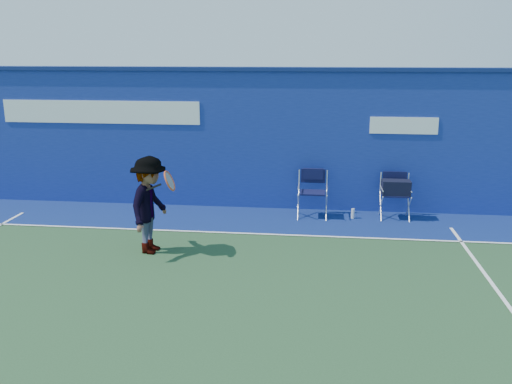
# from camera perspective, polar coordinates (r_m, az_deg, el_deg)

# --- Properties ---
(ground) EXTENTS (80.00, 80.00, 0.00)m
(ground) POSITION_cam_1_polar(r_m,az_deg,el_deg) (7.64, -8.11, -12.08)
(ground) COLOR #244425
(ground) RESTS_ON ground
(stadium_wall) EXTENTS (24.00, 0.50, 3.08)m
(stadium_wall) POSITION_cam_1_polar(r_m,az_deg,el_deg) (12.07, -2.20, 5.75)
(stadium_wall) COLOR navy
(stadium_wall) RESTS_ON ground
(out_of_bounds_strip) EXTENTS (24.00, 1.80, 0.01)m
(out_of_bounds_strip) POSITION_cam_1_polar(r_m,az_deg,el_deg) (11.36, -2.95, -2.85)
(out_of_bounds_strip) COLOR navy
(out_of_bounds_strip) RESTS_ON ground
(court_lines) EXTENTS (24.00, 12.00, 0.01)m
(court_lines) POSITION_cam_1_polar(r_m,az_deg,el_deg) (8.16, -7.05, -10.14)
(court_lines) COLOR white
(court_lines) RESTS_ON out_of_bounds_strip
(directors_chair_left) EXTENTS (0.59, 0.55, 1.00)m
(directors_chair_left) POSITION_cam_1_polar(r_m,az_deg,el_deg) (11.48, 5.96, -1.03)
(directors_chair_left) COLOR silver
(directors_chair_left) RESTS_ON ground
(directors_chair_right) EXTENTS (0.57, 0.51, 0.95)m
(directors_chair_right) POSITION_cam_1_polar(r_m,az_deg,el_deg) (11.65, 14.42, -0.83)
(directors_chair_right) COLOR silver
(directors_chair_right) RESTS_ON ground
(water_bottle) EXTENTS (0.07, 0.07, 0.22)m
(water_bottle) POSITION_cam_1_polar(r_m,az_deg,el_deg) (11.53, 10.16, -2.26)
(water_bottle) COLOR silver
(water_bottle) RESTS_ON ground
(tennis_player) EXTENTS (0.87, 1.16, 1.70)m
(tennis_player) POSITION_cam_1_polar(r_m,az_deg,el_deg) (9.48, -11.10, -1.35)
(tennis_player) COLOR #EA4738
(tennis_player) RESTS_ON ground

